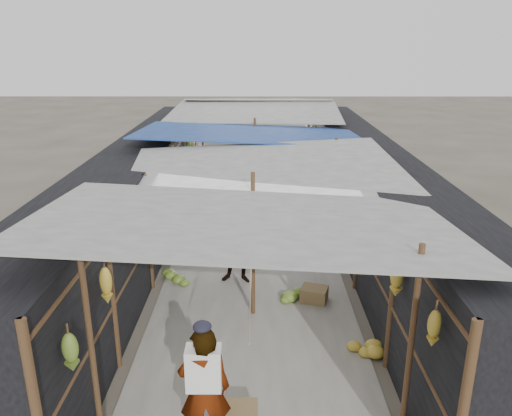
{
  "coord_description": "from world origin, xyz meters",
  "views": [
    {
      "loc": [
        0.07,
        -4.82,
        4.61
      ],
      "look_at": [
        0.04,
        5.21,
        1.25
      ],
      "focal_mm": 35.0,
      "sensor_mm": 36.0,
      "label": 1
    }
  ],
  "objects_px": {
    "black_basin": "(301,192)",
    "vendor_seated": "(279,179)",
    "vendor_elderly": "(205,390)",
    "shopper_blue": "(239,247)"
  },
  "relations": [
    {
      "from": "black_basin",
      "to": "vendor_seated",
      "type": "xyz_separation_m",
      "value": [
        -0.69,
        0.44,
        0.31
      ]
    },
    {
      "from": "vendor_elderly",
      "to": "vendor_seated",
      "type": "bearing_deg",
      "value": -103.4
    },
    {
      "from": "black_basin",
      "to": "vendor_elderly",
      "type": "xyz_separation_m",
      "value": [
        -1.99,
        -10.31,
        0.72
      ]
    },
    {
      "from": "vendor_elderly",
      "to": "vendor_seated",
      "type": "distance_m",
      "value": 10.83
    },
    {
      "from": "black_basin",
      "to": "vendor_seated",
      "type": "bearing_deg",
      "value": 147.61
    },
    {
      "from": "shopper_blue",
      "to": "vendor_seated",
      "type": "bearing_deg",
      "value": 88.07
    },
    {
      "from": "black_basin",
      "to": "shopper_blue",
      "type": "distance_m",
      "value": 6.27
    },
    {
      "from": "shopper_blue",
      "to": "vendor_seated",
      "type": "distance_m",
      "value": 6.52
    },
    {
      "from": "black_basin",
      "to": "vendor_seated",
      "type": "distance_m",
      "value": 0.87
    },
    {
      "from": "black_basin",
      "to": "shopper_blue",
      "type": "height_order",
      "value": "shopper_blue"
    }
  ]
}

